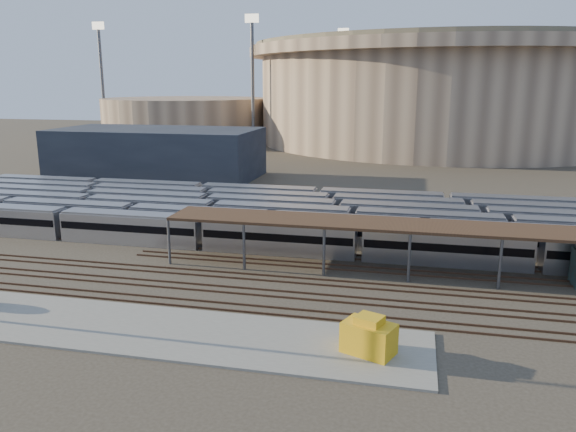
# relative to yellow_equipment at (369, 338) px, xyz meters

# --- Properties ---
(ground) EXTENTS (420.00, 420.00, 0.00)m
(ground) POSITION_rel_yellow_equipment_xyz_m (-15.15, 15.18, -1.35)
(ground) COLOR #383026
(ground) RESTS_ON ground
(apron) EXTENTS (50.00, 9.00, 0.20)m
(apron) POSITION_rel_yellow_equipment_xyz_m (-20.15, 0.18, -1.25)
(apron) COLOR gray
(apron) RESTS_ON ground
(subway_trains) EXTENTS (128.24, 23.90, 3.60)m
(subway_trains) POSITION_rel_yellow_equipment_xyz_m (-14.58, 33.68, 0.45)
(subway_trains) COLOR #B6B6BB
(subway_trains) RESTS_ON ground
(inspection_shed) EXTENTS (60.30, 6.00, 5.30)m
(inspection_shed) POSITION_rel_yellow_equipment_xyz_m (6.85, 19.18, 3.64)
(inspection_shed) COLOR #515155
(inspection_shed) RESTS_ON ground
(empty_tracks) EXTENTS (170.00, 9.62, 0.18)m
(empty_tracks) POSITION_rel_yellow_equipment_xyz_m (-15.15, 10.18, -1.26)
(empty_tracks) COLOR #4C3323
(empty_tracks) RESTS_ON ground
(stadium) EXTENTS (124.00, 124.00, 32.50)m
(stadium) POSITION_rel_yellow_equipment_xyz_m (9.85, 155.18, 15.12)
(stadium) COLOR tan
(stadium) RESTS_ON ground
(secondary_arena) EXTENTS (56.00, 56.00, 14.00)m
(secondary_arena) POSITION_rel_yellow_equipment_xyz_m (-75.15, 145.18, 5.65)
(secondary_arena) COLOR tan
(secondary_arena) RESTS_ON ground
(service_building) EXTENTS (42.00, 20.00, 10.00)m
(service_building) POSITION_rel_yellow_equipment_xyz_m (-50.15, 70.18, 3.65)
(service_building) COLOR #1E232D
(service_building) RESTS_ON ground
(floodlight_0) EXTENTS (4.00, 1.00, 38.40)m
(floodlight_0) POSITION_rel_yellow_equipment_xyz_m (-45.15, 125.18, 19.30)
(floodlight_0) COLOR #515155
(floodlight_0) RESTS_ON ground
(floodlight_1) EXTENTS (4.00, 1.00, 38.40)m
(floodlight_1) POSITION_rel_yellow_equipment_xyz_m (-100.15, 135.18, 19.30)
(floodlight_1) COLOR #515155
(floodlight_1) RESTS_ON ground
(floodlight_3) EXTENTS (4.00, 1.00, 38.40)m
(floodlight_3) POSITION_rel_yellow_equipment_xyz_m (-25.15, 175.18, 19.30)
(floodlight_3) COLOR #515155
(floodlight_3) RESTS_ON ground
(yellow_equipment) EXTENTS (4.27, 3.50, 2.30)m
(yellow_equipment) POSITION_rel_yellow_equipment_xyz_m (0.00, 0.00, 0.00)
(yellow_equipment) COLOR gold
(yellow_equipment) RESTS_ON apron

